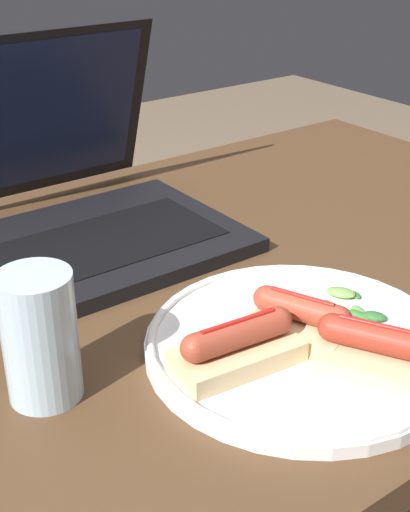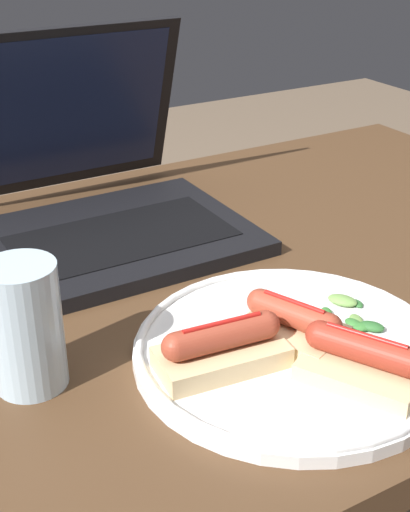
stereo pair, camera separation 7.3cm
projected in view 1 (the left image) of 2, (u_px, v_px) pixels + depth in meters
The scene contains 8 objects.
desk at pixel (189, 334), 0.85m from camera, with size 1.21×0.72×0.71m.
laptop at pixel (83, 204), 0.90m from camera, with size 0.32×0.33×0.25m.
plate at pixel (299, 344), 0.68m from camera, with size 0.30×0.30×0.02m.
sausage_toast_left at pixel (301, 319), 0.68m from camera, with size 0.10×0.11×0.04m.
sausage_toast_middle at pixel (377, 349), 0.64m from camera, with size 0.12×0.13×0.04m.
sausage_toast_right at pixel (237, 346), 0.64m from camera, with size 0.12×0.07×0.05m.
salad_pile at pixel (354, 306), 0.73m from camera, with size 0.06×0.09×0.01m.
drinking_glass at pixel (40, 337), 0.60m from camera, with size 0.06×0.06×0.12m.
Camera 1 is at (-0.41, -0.59, 1.10)m, focal length 50.00 mm.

